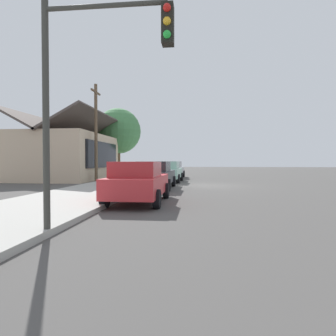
# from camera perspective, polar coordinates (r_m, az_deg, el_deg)

# --- Properties ---
(ground_plane) EXTENTS (120.00, 120.00, 0.00)m
(ground_plane) POSITION_cam_1_polar(r_m,az_deg,el_deg) (18.87, 7.24, -3.51)
(ground_plane) COLOR #4C4947
(sidewalk_curb) EXTENTS (60.00, 4.20, 0.16)m
(sidewalk_curb) POSITION_cam_1_polar(r_m,az_deg,el_deg) (19.57, -9.41, -3.10)
(sidewalk_curb) COLOR #A3A099
(sidewalk_curb) RESTS_ON ground
(car_cherry) EXTENTS (4.33, 2.05, 1.59)m
(car_cherry) POSITION_cam_1_polar(r_m,az_deg,el_deg) (10.96, -6.00, -2.78)
(car_cherry) COLOR red
(car_cherry) RESTS_ON ground
(car_charcoal) EXTENTS (4.81, 2.08, 1.59)m
(car_charcoal) POSITION_cam_1_polar(r_m,az_deg,el_deg) (16.51, -2.55, -1.36)
(car_charcoal) COLOR #2D3035
(car_charcoal) RESTS_ON ground
(car_seafoam) EXTENTS (4.40, 2.10, 1.59)m
(car_seafoam) POSITION_cam_1_polar(r_m,az_deg,el_deg) (21.86, 0.07, -0.69)
(car_seafoam) COLOR #9ED1BC
(car_seafoam) RESTS_ON ground
(car_silver) EXTENTS (4.45, 2.17, 1.59)m
(car_silver) POSITION_cam_1_polar(r_m,az_deg,el_deg) (27.05, 0.93, -0.29)
(car_silver) COLOR silver
(car_silver) RESTS_ON ground
(storefront_building) EXTENTS (10.12, 6.97, 5.83)m
(storefront_building) POSITION_cam_1_polar(r_m,az_deg,el_deg) (26.58, -19.81, 2.38)
(storefront_building) COLOR #CCB293
(storefront_building) RESTS_ON ground
(shade_tree) EXTENTS (4.94, 4.94, 7.38)m
(shade_tree) POSITION_cam_1_polar(r_m,az_deg,el_deg) (31.82, -9.98, 7.29)
(shade_tree) COLOR brown
(shade_tree) RESTS_ON ground
(traffic_light_main) EXTENTS (0.37, 2.79, 5.20)m
(traffic_light_main) POSITION_cam_1_polar(r_m,az_deg,el_deg) (6.39, -14.70, 18.48)
(traffic_light_main) COLOR #383833
(traffic_light_main) RESTS_ON ground
(utility_pole_wooden) EXTENTS (1.80, 0.24, 7.50)m
(utility_pole_wooden) POSITION_cam_1_polar(r_m,az_deg,el_deg) (22.62, -14.29, 7.24)
(utility_pole_wooden) COLOR brown
(utility_pole_wooden) RESTS_ON ground
(fire_hydrant_red) EXTENTS (0.22, 0.22, 0.71)m
(fire_hydrant_red) POSITION_cam_1_polar(r_m,az_deg,el_deg) (16.00, -7.74, -2.60)
(fire_hydrant_red) COLOR red
(fire_hydrant_red) RESTS_ON sidewalk_curb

